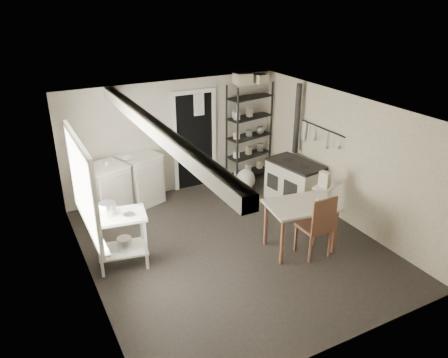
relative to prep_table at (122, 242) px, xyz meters
name	(u,v)px	position (x,y,z in m)	size (l,w,h in m)	color
floor	(232,246)	(1.73, -0.31, -0.40)	(5.00, 5.00, 0.00)	black
ceiling	(234,111)	(1.73, -0.31, 1.90)	(5.00, 5.00, 0.00)	white
wall_back	(174,138)	(1.73, 2.19, 0.75)	(4.50, 0.02, 2.30)	#B3AB98
wall_front	(343,267)	(1.73, -2.81, 0.75)	(4.50, 0.02, 2.30)	#B3AB98
wall_left	(85,215)	(-0.52, -0.31, 0.75)	(0.02, 5.00, 2.30)	#B3AB98
wall_right	(344,159)	(3.98, -0.31, 0.75)	(0.02, 5.00, 2.30)	#B3AB98
window	(81,185)	(-0.49, -0.11, 1.10)	(0.12, 1.76, 1.28)	white
doorway	(195,142)	(2.18, 2.16, 0.60)	(0.96, 0.10, 2.08)	white
ceiling_beam	(155,129)	(0.53, -0.31, 1.80)	(0.18, 5.00, 0.18)	white
wallpaper_panel	(344,159)	(3.97, -0.31, 0.75)	(0.01, 5.00, 2.30)	beige
utensil_rail	(322,129)	(3.92, 0.29, 1.15)	(0.06, 1.20, 0.44)	#B8B8BB
prep_table	(122,242)	(0.00, 0.00, 0.00)	(0.77, 0.55, 0.88)	white
stockpot	(108,211)	(-0.14, 0.08, 0.54)	(0.24, 0.24, 0.26)	#B8B8BB
saucepan	(129,217)	(0.12, -0.09, 0.45)	(0.18, 0.18, 0.10)	#B8B8BB
bucket	(125,245)	(0.02, -0.06, -0.02)	(0.22, 0.22, 0.24)	#B8B8BB
base_cabinets	(125,187)	(0.56, 1.82, 0.06)	(1.52, 0.65, 1.00)	beige
mixing_bowl	(128,162)	(0.65, 1.78, 0.56)	(0.29, 0.29, 0.07)	silver
counter_cup	(107,168)	(0.24, 1.68, 0.56)	(0.11, 0.11, 0.09)	silver
shelf_rack	(249,138)	(3.39, 1.99, 0.55)	(1.01, 0.39, 2.13)	black
shelf_jar	(235,120)	(3.07, 2.04, 0.97)	(0.09, 0.09, 0.20)	silver
storage_box_a	(243,90)	(3.20, 1.97, 1.61)	(0.33, 0.29, 0.23)	beige
storage_box_b	(260,89)	(3.59, 1.94, 1.59)	(0.27, 0.25, 0.17)	beige
stove	(294,183)	(3.55, 0.50, 0.04)	(0.61, 1.10, 0.86)	beige
stovepipe	(297,119)	(3.82, 0.90, 1.19)	(0.12, 0.12, 1.55)	black
side_ledge	(324,204)	(3.49, -0.48, 0.03)	(0.53, 0.28, 0.81)	white
oats_box	(325,176)	(3.40, -0.52, 0.61)	(0.11, 0.18, 0.27)	beige
work_table	(300,228)	(2.67, -0.87, -0.02)	(1.07, 0.75, 0.81)	#BDB4A1
table_cup	(318,204)	(2.90, -0.98, 0.41)	(0.11, 0.11, 0.10)	silver
chair	(314,227)	(2.76, -1.10, 0.09)	(0.44, 0.47, 1.08)	brown
flour_sack	(245,180)	(2.99, 1.43, -0.16)	(0.41, 0.35, 0.50)	beige
floor_crock	(324,222)	(3.51, -0.50, -0.33)	(0.12, 0.12, 0.15)	silver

